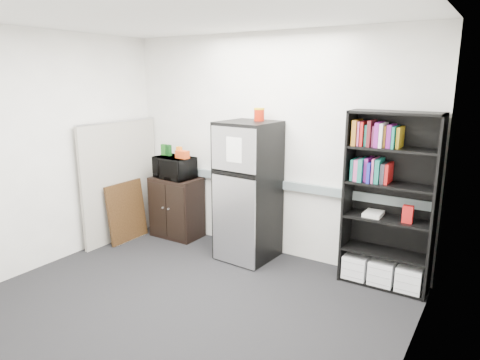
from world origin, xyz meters
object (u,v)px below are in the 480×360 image
Objects in this scene: bookshelf at (389,203)px; microwave at (174,168)px; cabinet at (177,207)px; cubicle_partition at (121,180)px; refrigerator at (248,191)px.

bookshelf is 2.82m from microwave.
microwave is (-2.82, -0.08, 0.07)m from bookshelf.
bookshelf is at bearing 1.31° from cabinet.
bookshelf is 3.46m from cubicle_partition.
bookshelf reaches higher than cubicle_partition.
cubicle_partition is (-3.43, -0.49, -0.10)m from bookshelf.
cubicle_partition is 3.07× the size of microwave.
bookshelf is 3.51× the size of microwave.
microwave is (0.00, -0.02, 0.57)m from cabinet.
cubicle_partition is at bearing -165.77° from refrigerator.
bookshelf is 1.63m from refrigerator.
microwave is (0.61, 0.40, 0.17)m from cubicle_partition.
cabinet is (-2.82, -0.06, -0.49)m from bookshelf.
cubicle_partition is 1.93× the size of cabinet.
refrigerator is at bearing 10.66° from cubicle_partition.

